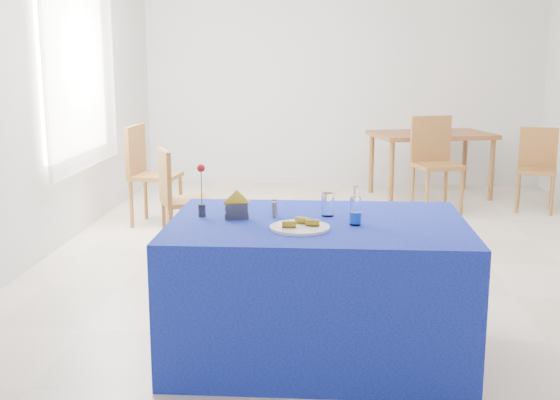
% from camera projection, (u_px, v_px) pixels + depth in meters
% --- Properties ---
extents(floor, '(7.00, 7.00, 0.00)m').
position_uv_depth(floor, '(349.00, 261.00, 5.68)').
color(floor, beige).
rests_on(floor, ground).
extents(room_shell, '(7.00, 7.00, 7.00)m').
position_uv_depth(room_shell, '(354.00, 40.00, 5.32)').
color(room_shell, silver).
rests_on(room_shell, ground).
extents(window_pane, '(0.04, 1.50, 1.60)m').
position_uv_depth(window_pane, '(74.00, 65.00, 6.30)').
color(window_pane, white).
rests_on(window_pane, room_shell).
extents(curtain, '(0.04, 1.75, 1.85)m').
position_uv_depth(curtain, '(82.00, 65.00, 6.30)').
color(curtain, white).
rests_on(curtain, room_shell).
extents(plate, '(0.31, 0.31, 0.01)m').
position_uv_depth(plate, '(300.00, 228.00, 3.61)').
color(plate, white).
rests_on(plate, blue_table).
extents(drinking_glass, '(0.07, 0.07, 0.13)m').
position_uv_depth(drinking_glass, '(328.00, 204.00, 3.89)').
color(drinking_glass, white).
rests_on(drinking_glass, blue_table).
extents(salt_shaker, '(0.03, 0.03, 0.08)m').
position_uv_depth(salt_shaker, '(274.00, 209.00, 3.87)').
color(salt_shaker, slate).
rests_on(salt_shaker, blue_table).
extents(pepper_shaker, '(0.03, 0.03, 0.08)m').
position_uv_depth(pepper_shaker, '(275.00, 207.00, 3.94)').
color(pepper_shaker, slate).
rests_on(pepper_shaker, blue_table).
extents(blue_table, '(1.60, 1.10, 0.76)m').
position_uv_depth(blue_table, '(317.00, 288.00, 3.86)').
color(blue_table, '#0F108A').
rests_on(blue_table, floor).
extents(water_bottle, '(0.06, 0.06, 0.21)m').
position_uv_depth(water_bottle, '(355.00, 212.00, 3.68)').
color(water_bottle, white).
rests_on(water_bottle, blue_table).
extents(napkin_holder, '(0.15, 0.08, 0.16)m').
position_uv_depth(napkin_holder, '(236.00, 210.00, 3.82)').
color(napkin_holder, '#39383D').
rests_on(napkin_holder, blue_table).
extents(rose_vase, '(0.05, 0.05, 0.29)m').
position_uv_depth(rose_vase, '(202.00, 192.00, 3.86)').
color(rose_vase, '#27272C').
rests_on(rose_vase, blue_table).
extents(oak_table, '(1.50, 1.16, 0.76)m').
position_uv_depth(oak_table, '(431.00, 139.00, 8.14)').
color(oak_table, '#94542B').
rests_on(oak_table, floor).
extents(chair_bg_left, '(0.55, 0.55, 1.00)m').
position_uv_depth(chair_bg_left, '(434.00, 157.00, 7.43)').
color(chair_bg_left, brown).
rests_on(chair_bg_left, floor).
extents(chair_bg_right, '(0.49, 0.49, 0.88)m').
position_uv_depth(chair_bg_right, '(537.00, 163.00, 7.48)').
color(chair_bg_right, brown).
rests_on(chair_bg_right, floor).
extents(chair_win_a, '(0.52, 0.52, 0.88)m').
position_uv_depth(chair_win_a, '(177.00, 193.00, 5.83)').
color(chair_win_a, brown).
rests_on(chair_win_a, floor).
extents(chair_win_b, '(0.48, 0.48, 0.97)m').
position_uv_depth(chair_win_b, '(147.00, 168.00, 6.83)').
color(chair_win_b, brown).
rests_on(chair_win_b, floor).
extents(banana_pieces, '(0.20, 0.14, 0.03)m').
position_uv_depth(banana_pieces, '(302.00, 222.00, 3.62)').
color(banana_pieces, gold).
rests_on(banana_pieces, plate).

